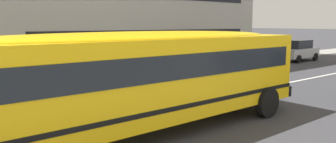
{
  "coord_description": "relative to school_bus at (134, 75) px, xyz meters",
  "views": [
    {
      "loc": [
        -2.69,
        -8.81,
        2.85
      ],
      "look_at": [
        3.69,
        -0.91,
        1.4
      ],
      "focal_mm": 35.6,
      "sensor_mm": 36.0,
      "label": 1
    }
  ],
  "objects": [
    {
      "name": "school_bus",
      "position": [
        0.0,
        0.0,
        0.0
      ],
      "size": [
        11.98,
        2.84,
        2.67
      ],
      "rotation": [
        0.0,
        0.0,
        3.15
      ],
      "color": "yellow",
      "rests_on": "ground_plane"
    },
    {
      "name": "parked_car_red_by_lamppost",
      "position": [
        11.95,
        7.17,
        -0.74
      ],
      "size": [
        3.91,
        1.89,
        1.64
      ],
      "rotation": [
        0.0,
        0.0,
        0.0
      ],
      "color": "maroon",
      "rests_on": "ground_plane"
    },
    {
      "name": "parked_car_silver_end_of_row",
      "position": [
        19.53,
        6.83,
        -0.74
      ],
      "size": [
        3.94,
        1.96,
        1.64
      ],
      "rotation": [
        0.0,
        0.0,
        0.03
      ],
      "color": "#B7BABF",
      "rests_on": "ground_plane"
    },
    {
      "name": "lane_centreline",
      "position": [
        -1.85,
        1.82,
        -1.59
      ],
      "size": [
        110.0,
        0.16,
        0.01
      ],
      "primitive_type": "cube",
      "color": "silver",
      "rests_on": "ground_plane"
    },
    {
      "name": "ground_plane",
      "position": [
        -1.85,
        1.82,
        -1.59
      ],
      "size": [
        400.0,
        400.0,
        0.0
      ],
      "primitive_type": "plane",
      "color": "#38383D"
    }
  ]
}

